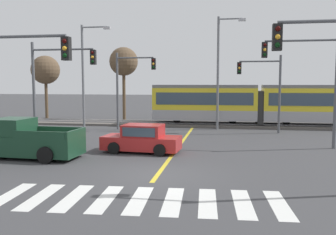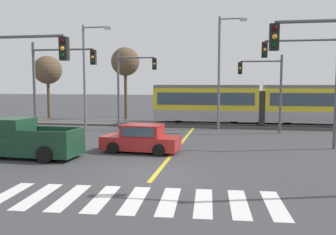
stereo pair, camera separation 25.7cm
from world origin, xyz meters
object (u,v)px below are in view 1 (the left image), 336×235
(sedan_crossing, at_px, (142,139))
(bare_tree_west, at_px, (124,62))
(bare_tree_far_west, at_px, (45,70))
(light_rail_tram, at_px, (259,103))
(traffic_light_far_left, at_px, (130,79))
(street_lamp_centre, at_px, (220,66))
(traffic_light_mid_left, at_px, (54,76))
(pickup_truck, at_px, (25,141))
(traffic_light_near_left, at_px, (14,77))
(street_lamp_west, at_px, (86,69))
(traffic_light_far_right, at_px, (265,82))
(traffic_light_mid_right, at_px, (311,72))

(sedan_crossing, distance_m, bare_tree_west, 18.44)
(bare_tree_far_west, bearing_deg, light_rail_tram, -10.25)
(traffic_light_far_left, relative_size, street_lamp_centre, 0.69)
(traffic_light_mid_left, bearing_deg, pickup_truck, -81.55)
(street_lamp_centre, bearing_deg, bare_tree_far_west, 160.65)
(bare_tree_west, bearing_deg, traffic_light_far_left, -70.34)
(traffic_light_near_left, xyz_separation_m, bare_tree_west, (-1.96, 22.30, 1.88))
(traffic_light_near_left, bearing_deg, street_lamp_centre, 63.68)
(light_rail_tram, bearing_deg, traffic_light_mid_left, -141.68)
(sedan_crossing, relative_size, street_lamp_west, 0.50)
(light_rail_tram, height_order, pickup_truck, light_rail_tram)
(street_lamp_centre, bearing_deg, pickup_truck, -126.66)
(light_rail_tram, height_order, bare_tree_west, bare_tree_west)
(pickup_truck, relative_size, traffic_light_far_right, 0.94)
(traffic_light_far_right, xyz_separation_m, bare_tree_far_west, (-21.93, 8.08, 1.30))
(light_rail_tram, distance_m, street_lamp_centre, 5.21)
(traffic_light_mid_right, height_order, traffic_light_near_left, traffic_light_mid_right)
(light_rail_tram, relative_size, sedan_crossing, 4.28)
(pickup_truck, xyz_separation_m, traffic_light_mid_right, (14.76, 5.15, 3.55))
(light_rail_tram, distance_m, traffic_light_far_right, 4.48)
(light_rail_tram, distance_m, traffic_light_far_left, 11.39)
(street_lamp_west, bearing_deg, pickup_truck, -82.01)
(traffic_light_mid_right, bearing_deg, pickup_truck, -160.78)
(street_lamp_centre, xyz_separation_m, bare_tree_far_west, (-18.59, 6.53, 0.02))
(street_lamp_centre, bearing_deg, traffic_light_far_left, -169.69)
(traffic_light_far_left, bearing_deg, traffic_light_far_right, -1.38)
(traffic_light_far_right, distance_m, traffic_light_mid_right, 6.38)
(street_lamp_west, bearing_deg, bare_tree_west, 78.69)
(bare_tree_west, bearing_deg, bare_tree_far_west, 178.46)
(traffic_light_far_right, xyz_separation_m, traffic_light_near_left, (-11.26, -14.45, 0.19))
(traffic_light_far_right, bearing_deg, bare_tree_far_west, 159.76)
(traffic_light_far_right, height_order, bare_tree_far_west, bare_tree_far_west)
(traffic_light_far_left, height_order, traffic_light_near_left, traffic_light_far_left)
(light_rail_tram, bearing_deg, bare_tree_far_west, 169.75)
(sedan_crossing, bearing_deg, pickup_truck, -156.72)
(traffic_light_mid_right, distance_m, bare_tree_far_west, 27.74)
(pickup_truck, xyz_separation_m, street_lamp_centre, (9.50, 12.76, 4.26))
(bare_tree_west, bearing_deg, pickup_truck, -88.85)
(light_rail_tram, height_order, sedan_crossing, light_rail_tram)
(traffic_light_mid_right, xyz_separation_m, street_lamp_west, (-16.49, 7.17, 0.53))
(street_lamp_west, relative_size, bare_tree_far_west, 1.29)
(pickup_truck, bearing_deg, light_rail_tram, 50.00)
(traffic_light_mid_right, xyz_separation_m, bare_tree_far_west, (-23.85, 14.14, 0.74))
(sedan_crossing, xyz_separation_m, traffic_light_near_left, (-3.88, -5.60, 3.31))
(street_lamp_centre, bearing_deg, traffic_light_far_right, -24.96)
(street_lamp_west, distance_m, bare_tree_west, 6.94)
(street_lamp_centre, relative_size, bare_tree_far_west, 1.35)
(light_rail_tram, distance_m, traffic_light_mid_left, 17.39)
(pickup_truck, relative_size, traffic_light_mid_right, 0.82)
(street_lamp_centre, bearing_deg, street_lamp_west, -177.72)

